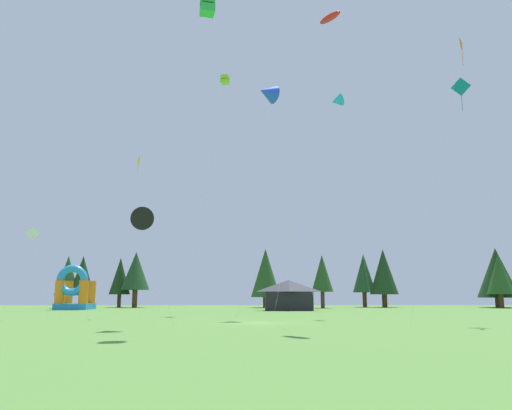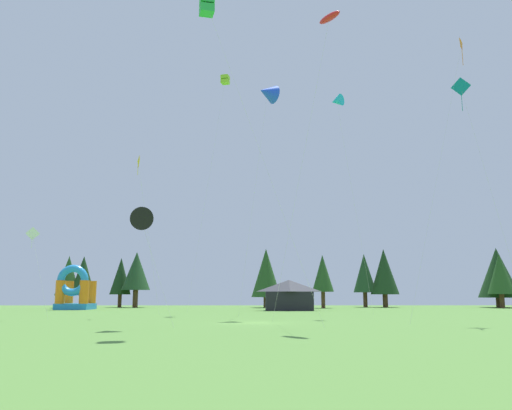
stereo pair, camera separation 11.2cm
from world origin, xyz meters
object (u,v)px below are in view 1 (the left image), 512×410
kite_teal_diamond (461,90)px  kite_red_parafoil (330,18)px  kite_orange_diamond (462,48)px  inflatable_blue_arch (74,293)px  kite_yellow_diamond (137,163)px  kite_green_box (208,6)px  kite_blue_delta (267,93)px  kite_white_diamond (32,235)px  kite_black_delta (141,218)px  kite_lime_box (225,80)px  festival_tent (289,295)px  kite_cyan_delta (336,101)px

kite_teal_diamond → kite_red_parafoil: 13.33m
kite_teal_diamond → kite_orange_diamond: bearing=-20.1°
kite_teal_diamond → inflatable_blue_arch: (-41.33, 32.55, -16.24)m
kite_yellow_diamond → kite_orange_diamond: kite_orange_diamond is taller
kite_green_box → inflatable_blue_arch: size_ratio=3.52×
kite_blue_delta → kite_white_diamond: bearing=-171.5°
kite_yellow_diamond → kite_teal_diamond: kite_teal_diamond is taller
kite_green_box → kite_yellow_diamond: (-8.14, 17.85, -6.01)m
kite_red_parafoil → inflatable_blue_arch: (-29.75, 38.51, -19.09)m
kite_black_delta → kite_white_diamond: 16.60m
kite_lime_box → kite_blue_delta: bearing=-67.0°
festival_tent → kite_red_parafoil: bearing=-88.9°
kite_orange_diamond → kite_red_parafoil: size_ratio=1.05×
kite_orange_diamond → kite_lime_box: bearing=137.3°
kite_lime_box → kite_red_parafoil: size_ratio=1.28×
kite_green_box → kite_black_delta: size_ratio=2.74×
kite_yellow_diamond → kite_red_parafoil: (16.55, -15.03, 6.79)m
kite_cyan_delta → kite_lime_box: kite_lime_box is taller
kite_black_delta → kite_orange_diamond: size_ratio=0.34×
kite_cyan_delta → festival_tent: size_ratio=3.68×
kite_red_parafoil → kite_white_diamond: size_ratio=2.88×
kite_black_delta → kite_red_parafoil: 19.20m
kite_red_parafoil → kite_orange_diamond: bearing=26.4°
kite_cyan_delta → kite_red_parafoil: size_ratio=1.01×
kite_blue_delta → inflatable_blue_arch: (-25.77, 24.87, -19.02)m
kite_green_box → kite_black_delta: bearing=157.8°
kite_yellow_diamond → festival_tent: bearing=49.7°
kite_black_delta → kite_yellow_diamond: kite_yellow_diamond is taller
kite_cyan_delta → kite_blue_delta: 7.56m
kite_teal_diamond → kite_black_delta: bearing=-163.7°
kite_green_box → kite_white_diamond: 24.79m
kite_orange_diamond → kite_black_delta: bearing=-164.0°
kite_lime_box → festival_tent: 28.09m
kite_green_box → kite_lime_box: (-0.28, 27.58, 6.73)m
kite_green_box → kite_lime_box: bearing=90.6°
kite_black_delta → kite_teal_diamond: 27.72m
kite_blue_delta → kite_lime_box: size_ratio=0.80×
kite_yellow_diamond → kite_lime_box: size_ratio=0.54×
kite_black_delta → kite_lime_box: (3.89, 25.88, 20.42)m
kite_red_parafoil → festival_tent: size_ratio=3.64×
kite_red_parafoil → kite_white_diamond: bearing=156.4°
kite_cyan_delta → kite_lime_box: size_ratio=0.79×
kite_green_box → kite_white_diamond: size_ratio=2.80×
kite_lime_box → kite_red_parafoil: kite_lime_box is taller
kite_red_parafoil → kite_lime_box: bearing=109.3°
inflatable_blue_arch → festival_tent: size_ratio=1.01×
kite_blue_delta → kite_cyan_delta: bearing=19.7°
kite_white_diamond → kite_yellow_diamond: bearing=29.7°
kite_green_box → inflatable_blue_arch: bearing=117.3°
kite_cyan_delta → kite_teal_diamond: 13.58m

